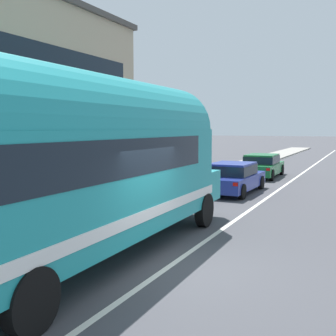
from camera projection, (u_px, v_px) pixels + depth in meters
ground_plane at (170, 266)px, 9.02m from camera, size 300.00×300.00×0.00m
lane_markings at (244, 189)px, 20.50m from camera, size 3.58×80.00×0.01m
sidewalk_slab at (167, 189)px, 20.04m from camera, size 2.63×90.00×0.15m
painted_bus at (77, 159)px, 8.72m from camera, size 2.71×11.85×4.12m
car_lead at (232, 176)px, 19.20m from camera, size 2.07×4.70×1.37m
car_second at (262, 165)px, 25.33m from camera, size 2.04×4.83×1.37m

